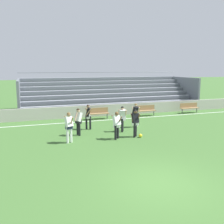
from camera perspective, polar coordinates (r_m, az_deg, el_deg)
ground_plane at (r=9.54m, az=10.82°, el=-15.66°), size 160.00×160.00×0.00m
field_line_sideline at (r=19.46m, az=-5.41°, el=-2.11°), size 44.00×0.12×0.01m
sideline_wall at (r=20.98m, az=-6.50°, el=0.12°), size 48.00×0.16×0.98m
bleacher_stand at (r=25.22m, az=-0.30°, el=4.38°), size 17.47×5.29×3.60m
bench_far_right at (r=21.65m, az=7.58°, el=0.56°), size 1.80×0.40×0.90m
bench_near_bin at (r=20.16m, az=-3.29°, el=-0.08°), size 1.80×0.40×0.90m
bench_far_left at (r=23.92m, az=17.11°, el=1.11°), size 1.80×0.40×0.90m
player_white_overlapping at (r=14.45m, az=1.07°, el=-2.51°), size 0.47×0.66×1.62m
player_dark_wide_left at (r=14.96m, az=5.30°, el=-2.01°), size 0.45×0.46×1.65m
player_dark_wide_right at (r=17.38m, az=5.38°, el=-0.27°), size 0.49×0.59×1.66m
player_dark_dropping_back at (r=16.77m, az=-5.42°, el=-0.62°), size 0.46×0.56×1.68m
player_white_challenging at (r=15.37m, az=-7.66°, el=-1.68°), size 0.58×0.54×1.67m
player_white_pressing_high at (r=13.94m, az=-9.75°, el=-2.86°), size 0.50×0.58×1.70m
player_white_deep_cover at (r=16.17m, az=2.38°, el=-1.06°), size 0.44×0.48×1.65m
soccer_ball at (r=15.09m, az=6.46°, el=-5.34°), size 0.22×0.22×0.22m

